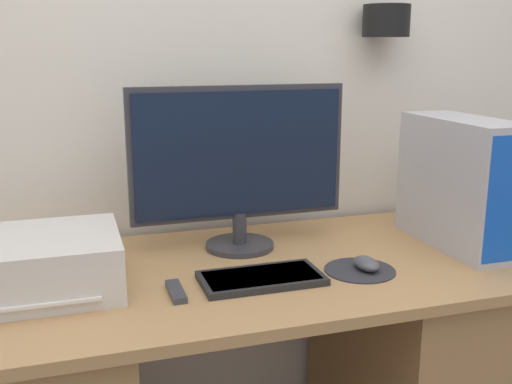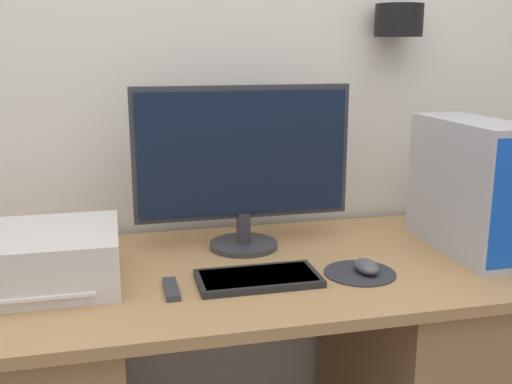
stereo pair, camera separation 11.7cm
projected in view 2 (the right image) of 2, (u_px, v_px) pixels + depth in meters
wall_back at (217, 47)px, 1.96m from camera, size 6.40×0.21×2.70m
desk at (247, 381)px, 1.77m from camera, size 1.62×0.77×0.75m
monitor at (243, 160)px, 1.79m from camera, size 0.66×0.21×0.50m
keyboard at (258, 278)px, 1.58m from camera, size 0.32×0.17×0.02m
mousepad at (360, 273)px, 1.64m from camera, size 0.20×0.20×0.00m
mouse at (367, 266)px, 1.63m from camera, size 0.06×0.10×0.03m
computer_tower at (471, 186)px, 1.79m from camera, size 0.18×0.44×0.40m
printer at (42, 259)px, 1.55m from camera, size 0.39×0.35×0.14m
remote_control at (171, 289)px, 1.51m from camera, size 0.03×0.13×0.02m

